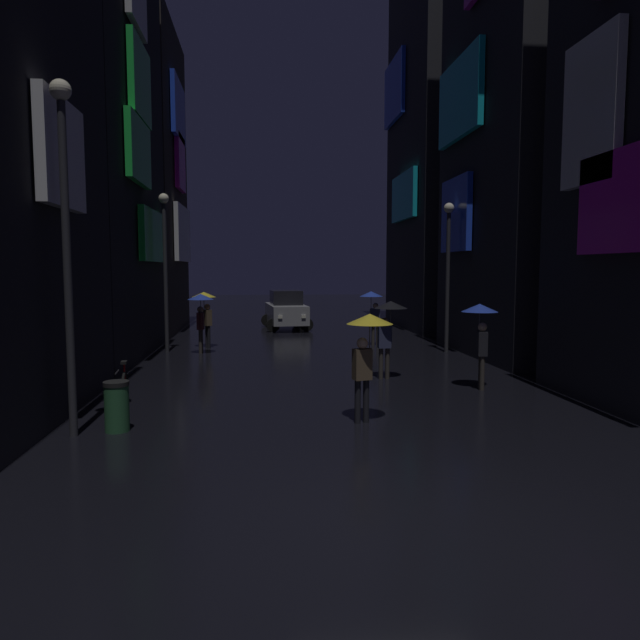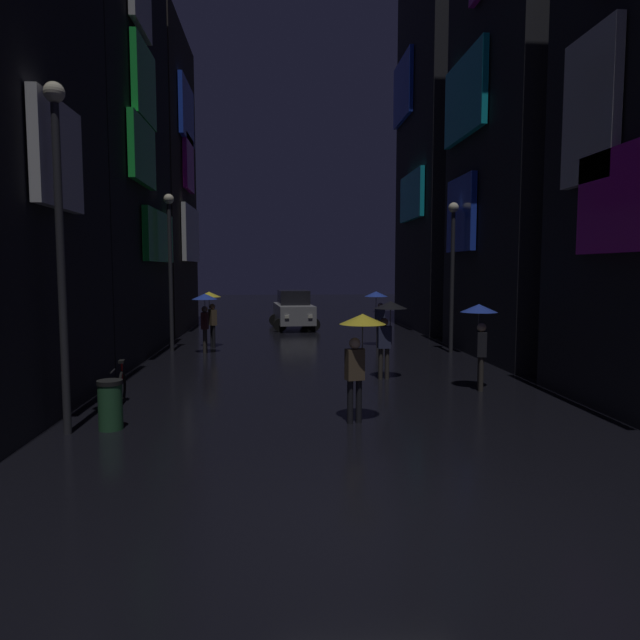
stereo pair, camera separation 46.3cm
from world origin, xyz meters
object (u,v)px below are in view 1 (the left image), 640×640
streetlamp_right_far (448,259)px  trash_bin (117,406)px  streetlamp_left_far (165,254)px  pedestrian_foreground_left_blue (480,322)px  pedestrian_foreground_right_black (389,318)px  car_distant (286,310)px  streetlamp_left_near (66,221)px  pedestrian_midstreet_centre_blue (201,307)px  pedestrian_midstreet_left_yellow (367,337)px  pedestrian_far_right_yellow (205,304)px  bicycle_parked_at_storefront (121,392)px  pedestrian_near_crossing_blue (373,303)px

streetlamp_right_far → trash_bin: (-9.30, -9.10, -2.86)m
streetlamp_left_far → streetlamp_right_far: size_ratio=1.06×
pedestrian_foreground_left_blue → pedestrian_foreground_right_black: bearing=142.7°
pedestrian_foreground_right_black → streetlamp_left_far: (-6.80, 5.80, 1.85)m
car_distant → streetlamp_left_near: 18.84m
pedestrian_midstreet_centre_blue → streetlamp_left_far: bearing=154.4°
pedestrian_midstreet_left_yellow → trash_bin: 4.85m
streetlamp_right_far → trash_bin: size_ratio=5.70×
pedestrian_foreground_left_blue → streetlamp_right_far: bearing=78.8°
pedestrian_far_right_yellow → car_distant: bearing=62.9°
pedestrian_foreground_left_blue → car_distant: 15.43m
pedestrian_far_right_yellow → streetlamp_left_far: (-1.28, -0.98, 1.85)m
pedestrian_far_right_yellow → trash_bin: 11.30m
pedestrian_foreground_right_black → car_distant: (-2.15, 13.35, -0.74)m
pedestrian_foreground_left_blue → bicycle_parked_at_storefront: 8.57m
pedestrian_midstreet_centre_blue → car_distant: pedestrian_midstreet_centre_blue is taller
car_distant → pedestrian_far_right_yellow: bearing=-117.1°
pedestrian_midstreet_left_yellow → pedestrian_foreground_right_black: (1.41, 4.29, 0.00)m
pedestrian_foreground_right_black → pedestrian_midstreet_left_yellow: bearing=-108.2°
pedestrian_foreground_left_blue → streetlamp_left_far: (-8.78, 7.30, 1.85)m
pedestrian_midstreet_centre_blue → pedestrian_midstreet_left_yellow: size_ratio=1.00×
streetlamp_left_far → streetlamp_left_near: size_ratio=0.91×
bicycle_parked_at_storefront → trash_bin: bicycle_parked_at_storefront is taller
pedestrian_far_right_yellow → streetlamp_left_near: streetlamp_left_near is taller
pedestrian_midstreet_centre_blue → car_distant: (3.38, 8.16, -0.74)m
pedestrian_near_crossing_blue → pedestrian_far_right_yellow: bearing=179.4°
pedestrian_foreground_left_blue → streetlamp_left_far: 11.56m
pedestrian_foreground_right_black → pedestrian_far_right_yellow: bearing=129.2°
pedestrian_far_right_yellow → car_distant: pedestrian_far_right_yellow is taller
pedestrian_midstreet_left_yellow → pedestrian_foreground_right_black: bearing=71.8°
pedestrian_foreground_right_black → bicycle_parked_at_storefront: size_ratio=1.17×
pedestrian_near_crossing_blue → pedestrian_foreground_left_blue: size_ratio=1.00×
pedestrian_far_right_yellow → trash_bin: size_ratio=2.28×
streetlamp_left_far → streetlamp_right_far: 10.07m
pedestrian_midstreet_centre_blue → pedestrian_foreground_right_black: bearing=-43.2°
pedestrian_midstreet_centre_blue → pedestrian_far_right_yellow: bearing=89.7°
pedestrian_midstreet_centre_blue → streetlamp_left_near: streetlamp_left_near is taller
pedestrian_far_right_yellow → pedestrian_near_crossing_blue: same height
car_distant → pedestrian_midstreet_centre_blue: bearing=-112.5°
pedestrian_midstreet_centre_blue → bicycle_parked_at_storefront: (-0.87, -7.98, -1.28)m
pedestrian_midstreet_left_yellow → pedestrian_foreground_right_black: same height
car_distant → streetlamp_left_near: streetlamp_left_near is taller
streetlamp_left_far → pedestrian_foreground_left_blue: bearing=-39.8°
bicycle_parked_at_storefront → streetlamp_left_far: size_ratio=0.32×
pedestrian_midstreet_centre_blue → bicycle_parked_at_storefront: bearing=-96.3°
pedestrian_near_crossing_blue → bicycle_parked_at_storefront: 12.05m
streetlamp_left_far → pedestrian_foreground_right_black: bearing=-40.4°
pedestrian_foreground_left_blue → pedestrian_midstreet_centre_blue: bearing=138.3°
pedestrian_near_crossing_blue → streetlamp_right_far: bearing=-41.7°
pedestrian_midstreet_left_yellow → pedestrian_near_crossing_blue: size_ratio=1.00×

